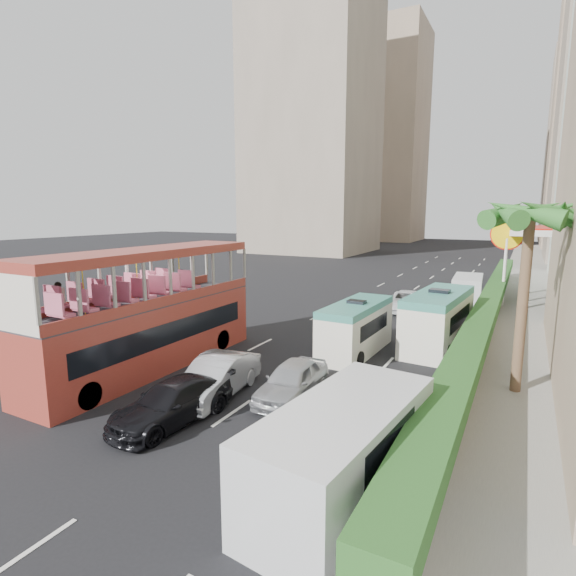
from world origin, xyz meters
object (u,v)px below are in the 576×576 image
Objects in this scene: palm_tree at (523,304)px; car_silver_lane_a at (217,396)px; panel_van_far at (467,289)px; van_asset at (406,311)px; car_silver_lane_b at (292,399)px; shell_station at (560,267)px; minibus_far at (438,320)px; car_black at (173,421)px; panel_van_near at (344,453)px; double_decker_bus at (148,310)px; minibus_near at (356,328)px.

car_silver_lane_a is at bearing -151.74° from palm_tree.
van_asset is at bearing -126.86° from panel_van_far.
shell_station reaches higher than car_silver_lane_b.
minibus_far is (3.29, -7.55, 1.36)m from van_asset.
car_black is (-2.54, -3.32, 0.00)m from car_silver_lane_b.
car_silver_lane_a reaches higher than car_black.
car_silver_lane_a is 0.71× the size of minibus_far.
shell_station is (2.20, 19.00, -0.63)m from palm_tree.
panel_van_far is (3.40, 21.32, 0.96)m from car_silver_lane_b.
car_silver_lane_a is 2.26m from car_black.
car_silver_lane_b is at bearing 135.76° from panel_van_near.
car_silver_lane_b is at bearing -0.44° from double_decker_bus.
minibus_near is at bearing 80.44° from car_black.
minibus_far is (3.44, 8.81, 1.36)m from car_silver_lane_b.
palm_tree is (13.80, 4.00, 0.85)m from double_decker_bus.
panel_van_far is (10.22, 21.26, -1.57)m from double_decker_bus.
palm_tree is at bearing -14.60° from minibus_near.
minibus_far is 15.42m from shell_station.
shell_station is at bearing 72.70° from car_black.
minibus_far is (3.23, 2.71, 0.17)m from minibus_near.
minibus_far is at bearing 66.26° from car_silver_lane_b.
minibus_near is 1.12× the size of panel_van_far.
van_asset is at bearing 88.92° from car_black.
van_asset is at bearing 66.90° from double_decker_bus.
panel_van_far is (5.92, 22.37, 0.96)m from car_silver_lane_a.
minibus_near is (2.74, 9.42, 1.19)m from car_black.
double_decker_bus is 1.72× the size of palm_tree.
palm_tree reaches higher than minibus_far.
double_decker_bus is 6.00m from car_black.
car_silver_lane_a reaches higher than car_silver_lane_b.
panel_van_near is at bearing -69.85° from minibus_near.
panel_van_far is 17.80m from palm_tree.
minibus_far reaches higher than minibus_near.
car_silver_lane_b is 5.83m from panel_van_near.
panel_van_near is (6.13, -3.37, 1.14)m from car_silver_lane_a.
shell_station is (11.70, 24.11, 2.75)m from car_silver_lane_a.
palm_tree is (3.55, -4.76, 2.02)m from minibus_far.
van_asset is 0.75× the size of minibus_far.
car_silver_lane_a is (4.30, -1.11, -2.53)m from double_decker_bus.
car_black is at bearing -104.03° from van_asset.
car_silver_lane_b is at bearing -149.89° from palm_tree.
minibus_far reaches higher than car_silver_lane_a.
car_silver_lane_b is (2.51, 1.05, 0.00)m from car_silver_lane_a.
palm_tree is at bearing 44.40° from car_black.
palm_tree is at bearing -48.51° from minibus_far.
shell_station reaches higher than minibus_far.
car_silver_lane_b is at bearing 16.40° from car_silver_lane_a.
minibus_near is 0.67× the size of shell_station.
shell_station reaches higher than panel_van_far.
minibus_far reaches higher than van_asset.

